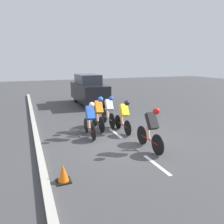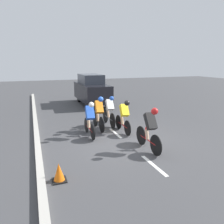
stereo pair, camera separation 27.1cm
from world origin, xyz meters
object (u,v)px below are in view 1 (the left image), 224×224
(traffic_cone, at_px, (63,173))
(support_car, at_px, (89,90))
(cyclist_yellow, at_px, (124,115))
(cyclist_orange, at_px, (98,112))
(cyclist_black, at_px, (151,127))
(cyclist_blue, at_px, (90,118))
(cyclist_white, at_px, (109,110))

(traffic_cone, bearing_deg, support_car, -109.72)
(cyclist_yellow, distance_m, cyclist_orange, 1.17)
(cyclist_black, bearing_deg, cyclist_blue, -53.62)
(cyclist_blue, relative_size, cyclist_black, 0.97)
(cyclist_white, bearing_deg, cyclist_blue, 43.56)
(cyclist_black, relative_size, support_car, 0.40)
(cyclist_blue, height_order, support_car, support_car)
(cyclist_white, xyz_separation_m, support_car, (-0.59, -5.47, 0.32))
(cyclist_yellow, relative_size, cyclist_black, 0.95)
(cyclist_white, bearing_deg, traffic_cone, 55.86)
(cyclist_white, bearing_deg, cyclist_black, 94.79)
(support_car, bearing_deg, cyclist_orange, 78.01)
(cyclist_black, xyz_separation_m, cyclist_orange, (0.95, -2.85, -0.00))
(cyclist_blue, xyz_separation_m, traffic_cone, (1.62, 3.06, -0.55))
(support_car, bearing_deg, cyclist_white, 83.80)
(cyclist_white, distance_m, cyclist_yellow, 1.25)
(cyclist_white, xyz_separation_m, cyclist_yellow, (-0.23, 1.22, 0.02))
(cyclist_yellow, xyz_separation_m, traffic_cone, (3.12, 3.05, -0.54))
(cyclist_blue, bearing_deg, cyclist_yellow, 179.55)
(cyclist_blue, distance_m, cyclist_yellow, 1.50)
(cyclist_yellow, height_order, cyclist_black, cyclist_black)
(cyclist_white, distance_m, traffic_cone, 5.19)
(cyclist_yellow, bearing_deg, cyclist_white, -79.53)
(cyclist_orange, xyz_separation_m, traffic_cone, (2.23, 3.80, -0.58))
(cyclist_white, bearing_deg, cyclist_yellow, 100.47)
(cyclist_black, xyz_separation_m, support_car, (-0.32, -8.79, 0.25))
(cyclist_blue, distance_m, support_car, 6.94)
(cyclist_orange, distance_m, traffic_cone, 4.44)
(cyclist_white, height_order, cyclist_blue, cyclist_blue)
(cyclist_white, distance_m, support_car, 5.51)
(cyclist_white, relative_size, traffic_cone, 3.60)
(cyclist_blue, distance_m, traffic_cone, 3.51)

